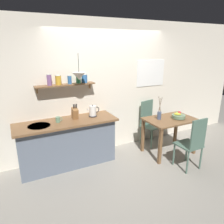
{
  "coord_description": "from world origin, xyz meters",
  "views": [
    {
      "loc": [
        -1.86,
        -3.28,
        2.19
      ],
      "look_at": [
        -0.1,
        0.25,
        0.95
      ],
      "focal_mm": 33.91,
      "sensor_mm": 36.0,
      "label": 1
    }
  ],
  "objects_px": {
    "fruit_bowl": "(178,116)",
    "coffee_mug_by_sink": "(58,120)",
    "dining_chair_near": "(193,142)",
    "electric_kettle": "(93,111)",
    "dining_chair_far": "(149,121)",
    "knife_block": "(75,113)",
    "pendant_lamp": "(79,76)",
    "dining_table": "(170,125)",
    "twig_vase": "(159,115)"
  },
  "relations": [
    {
      "from": "coffee_mug_by_sink",
      "to": "pendant_lamp",
      "type": "relative_size",
      "value": 0.27
    },
    {
      "from": "dining_chair_far",
      "to": "pendant_lamp",
      "type": "bearing_deg",
      "value": -175.28
    },
    {
      "from": "dining_chair_near",
      "to": "knife_block",
      "type": "xyz_separation_m",
      "value": [
        -1.78,
        1.2,
        0.46
      ]
    },
    {
      "from": "dining_table",
      "to": "coffee_mug_by_sink",
      "type": "xyz_separation_m",
      "value": [
        -2.17,
        0.47,
        0.31
      ]
    },
    {
      "from": "knife_block",
      "to": "coffee_mug_by_sink",
      "type": "xyz_separation_m",
      "value": [
        -0.32,
        -0.04,
        -0.07
      ]
    },
    {
      "from": "dining_table",
      "to": "fruit_bowl",
      "type": "xyz_separation_m",
      "value": [
        0.16,
        -0.05,
        0.18
      ]
    },
    {
      "from": "dining_chair_near",
      "to": "pendant_lamp",
      "type": "distance_m",
      "value": 2.33
    },
    {
      "from": "dining_chair_near",
      "to": "fruit_bowl",
      "type": "xyz_separation_m",
      "value": [
        0.23,
        0.64,
        0.27
      ]
    },
    {
      "from": "fruit_bowl",
      "to": "electric_kettle",
      "type": "bearing_deg",
      "value": 161.66
    },
    {
      "from": "dining_table",
      "to": "dining_chair_far",
      "type": "relative_size",
      "value": 1.01
    },
    {
      "from": "fruit_bowl",
      "to": "knife_block",
      "type": "relative_size",
      "value": 0.92
    },
    {
      "from": "fruit_bowl",
      "to": "coffee_mug_by_sink",
      "type": "relative_size",
      "value": 2.21
    },
    {
      "from": "fruit_bowl",
      "to": "knife_block",
      "type": "bearing_deg",
      "value": 164.42
    },
    {
      "from": "pendant_lamp",
      "to": "coffee_mug_by_sink",
      "type": "bearing_deg",
      "value": 176.68
    },
    {
      "from": "electric_kettle",
      "to": "knife_block",
      "type": "distance_m",
      "value": 0.35
    },
    {
      "from": "dining_table",
      "to": "dining_chair_near",
      "type": "bearing_deg",
      "value": -95.74
    },
    {
      "from": "dining_table",
      "to": "twig_vase",
      "type": "xyz_separation_m",
      "value": [
        -0.23,
        0.08,
        0.22
      ]
    },
    {
      "from": "dining_table",
      "to": "electric_kettle",
      "type": "height_order",
      "value": "electric_kettle"
    },
    {
      "from": "twig_vase",
      "to": "coffee_mug_by_sink",
      "type": "height_order",
      "value": "twig_vase"
    },
    {
      "from": "dining_chair_far",
      "to": "knife_block",
      "type": "height_order",
      "value": "knife_block"
    },
    {
      "from": "dining_table",
      "to": "pendant_lamp",
      "type": "bearing_deg",
      "value": 165.91
    },
    {
      "from": "dining_table",
      "to": "twig_vase",
      "type": "distance_m",
      "value": 0.33
    },
    {
      "from": "dining_chair_far",
      "to": "pendant_lamp",
      "type": "distance_m",
      "value": 2.03
    },
    {
      "from": "dining_table",
      "to": "dining_chair_near",
      "type": "relative_size",
      "value": 1.01
    },
    {
      "from": "dining_table",
      "to": "fruit_bowl",
      "type": "bearing_deg",
      "value": -18.59
    },
    {
      "from": "dining_table",
      "to": "electric_kettle",
      "type": "xyz_separation_m",
      "value": [
        -1.5,
        0.5,
        0.36
      ]
    },
    {
      "from": "dining_table",
      "to": "dining_chair_far",
      "type": "xyz_separation_m",
      "value": [
        -0.09,
        0.58,
        -0.09
      ]
    },
    {
      "from": "dining_table",
      "to": "electric_kettle",
      "type": "relative_size",
      "value": 4.2
    },
    {
      "from": "dining_chair_far",
      "to": "knife_block",
      "type": "xyz_separation_m",
      "value": [
        -1.76,
        -0.07,
        0.46
      ]
    },
    {
      "from": "pendant_lamp",
      "to": "dining_chair_near",
      "type": "bearing_deg",
      "value": -33.81
    },
    {
      "from": "coffee_mug_by_sink",
      "to": "dining_table",
      "type": "bearing_deg",
      "value": -12.08
    },
    {
      "from": "dining_table",
      "to": "pendant_lamp",
      "type": "relative_size",
      "value": 2.29
    },
    {
      "from": "pendant_lamp",
      "to": "knife_block",
      "type": "bearing_deg",
      "value": 144.75
    },
    {
      "from": "fruit_bowl",
      "to": "coffee_mug_by_sink",
      "type": "height_order",
      "value": "coffee_mug_by_sink"
    },
    {
      "from": "electric_kettle",
      "to": "fruit_bowl",
      "type": "bearing_deg",
      "value": -18.34
    },
    {
      "from": "coffee_mug_by_sink",
      "to": "knife_block",
      "type": "bearing_deg",
      "value": 7.31
    },
    {
      "from": "twig_vase",
      "to": "pendant_lamp",
      "type": "bearing_deg",
      "value": 166.9
    },
    {
      "from": "knife_block",
      "to": "dining_chair_near",
      "type": "bearing_deg",
      "value": -33.88
    },
    {
      "from": "pendant_lamp",
      "to": "dining_table",
      "type": "bearing_deg",
      "value": -14.09
    },
    {
      "from": "dining_chair_near",
      "to": "twig_vase",
      "type": "distance_m",
      "value": 0.85
    },
    {
      "from": "dining_chair_near",
      "to": "pendant_lamp",
      "type": "height_order",
      "value": "pendant_lamp"
    },
    {
      "from": "dining_chair_far",
      "to": "coffee_mug_by_sink",
      "type": "height_order",
      "value": "dining_chair_far"
    },
    {
      "from": "pendant_lamp",
      "to": "electric_kettle",
      "type": "bearing_deg",
      "value": 12.12
    },
    {
      "from": "electric_kettle",
      "to": "pendant_lamp",
      "type": "distance_m",
      "value": 0.74
    },
    {
      "from": "fruit_bowl",
      "to": "dining_chair_near",
      "type": "bearing_deg",
      "value": -109.97
    },
    {
      "from": "dining_chair_near",
      "to": "dining_chair_far",
      "type": "relative_size",
      "value": 1.0
    },
    {
      "from": "dining_chair_near",
      "to": "coffee_mug_by_sink",
      "type": "distance_m",
      "value": 2.43
    },
    {
      "from": "fruit_bowl",
      "to": "twig_vase",
      "type": "bearing_deg",
      "value": 160.3
    },
    {
      "from": "coffee_mug_by_sink",
      "to": "dining_chair_far",
      "type": "bearing_deg",
      "value": 3.12
    },
    {
      "from": "dining_chair_near",
      "to": "electric_kettle",
      "type": "xyz_separation_m",
      "value": [
        -1.43,
        1.19,
        0.45
      ]
    }
  ]
}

